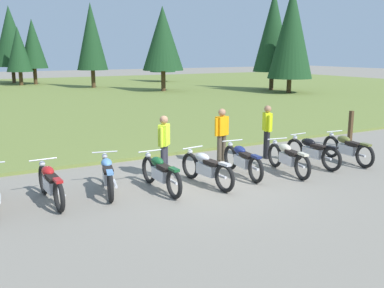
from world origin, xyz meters
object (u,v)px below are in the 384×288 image
Objects in this scene: motorcycle_sky_blue at (108,175)px; motorcycle_cream at (288,158)px; rider_with_back_turned at (267,128)px; motorcycle_red at (50,183)px; motorcycle_navy at (242,160)px; motorcycle_black at (312,151)px; rider_checking_bike at (164,143)px; motorcycle_olive at (347,148)px; trail_marker_post at (350,129)px; rider_near_row_end at (222,133)px; motorcycle_silver at (206,168)px; motorcycle_british_green at (160,173)px.

motorcycle_sky_blue is 4.95m from motorcycle_cream.
motorcycle_red is at bearing -171.79° from rider_with_back_turned.
motorcycle_navy and motorcycle_black have the same top height.
motorcycle_red is 3.14m from rider_checking_bike.
motorcycle_olive is 2.40m from trail_marker_post.
rider_with_back_turned reaches higher than motorcycle_olive.
rider_near_row_end is 1.31× the size of trail_marker_post.
motorcycle_black is at bearing -3.04° from motorcycle_navy.
trail_marker_post is at bearing 12.13° from motorcycle_silver.
motorcycle_cream is (1.25, -0.39, 0.00)m from motorcycle_navy.
motorcycle_red is at bearing 171.65° from motorcycle_silver.
motorcycle_red and motorcycle_black have the same top height.
trail_marker_post is (5.28, -0.12, -0.31)m from rider_near_row_end.
motorcycle_silver is 4.90m from motorcycle_olive.
motorcycle_navy is 2.28m from rider_with_back_turned.
rider_near_row_end is at bearing 47.26° from motorcycle_silver.
motorcycle_sky_blue and motorcycle_olive have the same top height.
trail_marker_post is at bearing 2.72° from rider_checking_bike.
motorcycle_black is (6.04, -0.49, 0.00)m from motorcycle_sky_blue.
motorcycle_olive is at bearing -5.21° from motorcycle_navy.
rider_near_row_end is at bearing 11.31° from motorcycle_red.
rider_with_back_turned is at bearing 178.82° from trail_marker_post.
motorcycle_british_green is (2.50, -0.38, 0.00)m from motorcycle_red.
motorcycle_red is 5.27m from rider_near_row_end.
rider_checking_bike reaches higher than motorcycle_british_green.
rider_with_back_turned is at bearing 138.32° from motorcycle_olive.
motorcycle_silver is 1.26× the size of rider_checking_bike.
motorcycle_red is 1.01× the size of motorcycle_cream.
rider_with_back_turned is at bearing 26.18° from motorcycle_silver.
rider_with_back_turned is (3.10, 1.52, 0.51)m from motorcycle_silver.
motorcycle_navy is 1.26× the size of rider_checking_bike.
rider_checking_bike is at bearing 167.30° from motorcycle_black.
rider_near_row_end is at bearing 28.08° from motorcycle_british_green.
motorcycle_british_green is 1.20m from rider_checking_bike.
motorcycle_black is 1.26× the size of rider_checking_bike.
motorcycle_cream is at bearing -21.24° from rider_checking_bike.
trail_marker_post reaches higher than motorcycle_red.
motorcycle_cream is at bearing -4.59° from motorcycle_british_green.
rider_near_row_end is 1.00× the size of rider_checking_bike.
motorcycle_navy is 1.00× the size of motorcycle_cream.
motorcycle_red is 2.53m from motorcycle_british_green.
motorcycle_sky_blue is 1.62× the size of trail_marker_post.
motorcycle_red is 4.98m from motorcycle_navy.
rider_with_back_turned is at bearing 9.50° from motorcycle_sky_blue.
rider_near_row_end and rider_checking_bike have the same top height.
motorcycle_silver is 3.68m from motorcycle_black.
motorcycle_navy is (2.47, 0.09, 0.00)m from motorcycle_british_green.
motorcycle_black is at bearing -67.56° from rider_with_back_turned.
motorcycle_british_green is at bearing -177.94° from motorcycle_navy.
motorcycle_sky_blue is 0.99× the size of motorcycle_cream.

